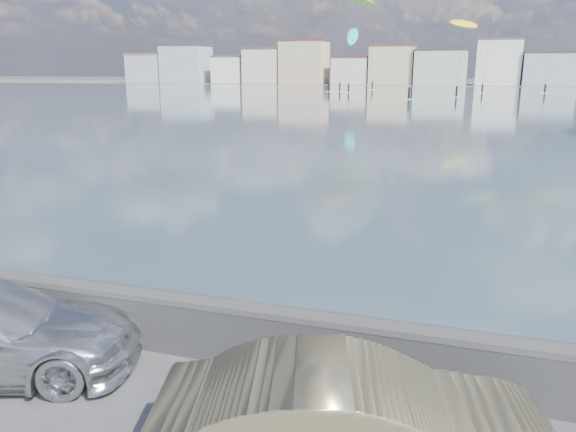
# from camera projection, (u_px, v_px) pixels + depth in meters

# --- Properties ---
(bay_water) EXTENTS (500.00, 177.00, 0.00)m
(bay_water) POSITION_uv_depth(u_px,v_px,m) (446.00, 100.00, 91.31)
(bay_water) COLOR #344351
(bay_water) RESTS_ON ground
(far_shore_strip) EXTENTS (500.00, 60.00, 0.00)m
(far_shore_strip) POSITION_uv_depth(u_px,v_px,m) (460.00, 84.00, 191.28)
(far_shore_strip) COLOR #4C473D
(far_shore_strip) RESTS_ON ground
(seawall) EXTENTS (400.00, 0.36, 1.08)m
(seawall) POSITION_uv_depth(u_px,v_px,m) (207.00, 324.00, 9.34)
(seawall) COLOR #28282B
(seawall) RESTS_ON ground
(far_buildings) EXTENTS (240.79, 13.26, 14.60)m
(far_buildings) POSITION_uv_depth(u_px,v_px,m) (465.00, 66.00, 176.48)
(far_buildings) COLOR #9EA8B7
(far_buildings) RESTS_ON ground
(car_champagne) EXTENTS (4.88, 2.79, 1.52)m
(car_champagne) POSITION_uv_depth(u_px,v_px,m) (356.00, 428.00, 6.33)
(car_champagne) COLOR tan
(car_champagne) RESTS_ON ground
(kitesurfer_0) EXTENTS (9.46, 15.05, 21.99)m
(kitesurfer_0) POSITION_uv_depth(u_px,v_px,m) (356.00, 0.00, 125.74)
(kitesurfer_0) COLOR #8CD826
(kitesurfer_0) RESTS_ON ground
(kitesurfer_3) EXTENTS (3.56, 10.85, 14.99)m
(kitesurfer_3) POSITION_uv_depth(u_px,v_px,m) (352.00, 37.00, 127.65)
(kitesurfer_3) COLOR #19BFBF
(kitesurfer_3) RESTS_ON ground
(kitesurfer_9) EXTENTS (7.09, 14.30, 14.11)m
(kitesurfer_9) POSITION_uv_depth(u_px,v_px,m) (464.00, 25.00, 102.96)
(kitesurfer_9) COLOR yellow
(kitesurfer_9) RESTS_ON ground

